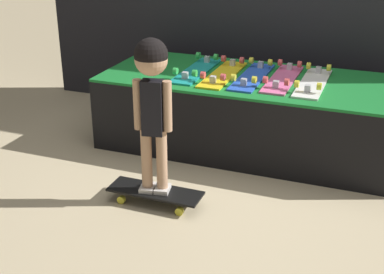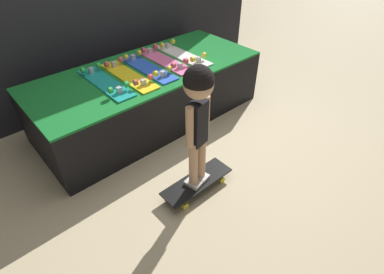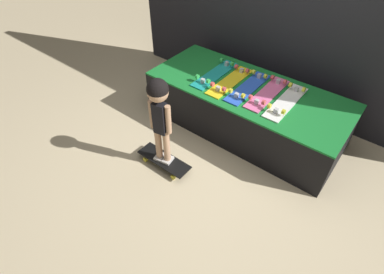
{
  "view_description": "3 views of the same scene",
  "coord_description": "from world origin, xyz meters",
  "px_view_note": "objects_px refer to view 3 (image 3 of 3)",
  "views": [
    {
      "loc": [
        0.97,
        -3.31,
        1.78
      ],
      "look_at": [
        -0.23,
        -0.17,
        0.33
      ],
      "focal_mm": 50.0,
      "sensor_mm": 36.0,
      "label": 1
    },
    {
      "loc": [
        -1.49,
        -1.77,
        1.86
      ],
      "look_at": [
        -0.17,
        -0.31,
        0.31
      ],
      "focal_mm": 28.0,
      "sensor_mm": 36.0,
      "label": 2
    },
    {
      "loc": [
        1.28,
        -2.11,
        2.46
      ],
      "look_at": [
        -0.2,
        -0.23,
        0.26
      ],
      "focal_mm": 28.0,
      "sensor_mm": 36.0,
      "label": 3
    }
  ],
  "objects_px": {
    "skateboard_blue_on_rack": "(248,87)",
    "skateboard_white_on_rack": "(286,101)",
    "skateboard_on_floor": "(164,160)",
    "child": "(159,107)",
    "skateboard_teal_on_rack": "(215,74)",
    "skateboard_pink_on_rack": "(268,93)",
    "skateboard_yellow_on_rack": "(230,81)"
  },
  "relations": [
    {
      "from": "skateboard_blue_on_rack",
      "to": "skateboard_white_on_rack",
      "type": "distance_m",
      "value": 0.46
    },
    {
      "from": "skateboard_white_on_rack",
      "to": "skateboard_on_floor",
      "type": "height_order",
      "value": "skateboard_white_on_rack"
    },
    {
      "from": "skateboard_white_on_rack",
      "to": "child",
      "type": "xyz_separation_m",
      "value": [
        -0.8,
        -1.1,
        0.2
      ]
    },
    {
      "from": "skateboard_teal_on_rack",
      "to": "skateboard_blue_on_rack",
      "type": "xyz_separation_m",
      "value": [
        0.46,
        -0.01,
        0.0
      ]
    },
    {
      "from": "skateboard_on_floor",
      "to": "child",
      "type": "relative_size",
      "value": 0.62
    },
    {
      "from": "skateboard_pink_on_rack",
      "to": "skateboard_on_floor",
      "type": "bearing_deg",
      "value": -116.85
    },
    {
      "from": "skateboard_teal_on_rack",
      "to": "child",
      "type": "distance_m",
      "value": 1.12
    },
    {
      "from": "skateboard_teal_on_rack",
      "to": "skateboard_on_floor",
      "type": "relative_size",
      "value": 1.22
    },
    {
      "from": "skateboard_blue_on_rack",
      "to": "skateboard_white_on_rack",
      "type": "xyz_separation_m",
      "value": [
        0.46,
        0.01,
        0.0
      ]
    },
    {
      "from": "skateboard_blue_on_rack",
      "to": "skateboard_pink_on_rack",
      "type": "relative_size",
      "value": 1.0
    },
    {
      "from": "skateboard_yellow_on_rack",
      "to": "skateboard_pink_on_rack",
      "type": "distance_m",
      "value": 0.46
    },
    {
      "from": "skateboard_yellow_on_rack",
      "to": "child",
      "type": "xyz_separation_m",
      "value": [
        -0.11,
        -1.07,
        0.2
      ]
    },
    {
      "from": "skateboard_on_floor",
      "to": "child",
      "type": "distance_m",
      "value": 0.72
    },
    {
      "from": "skateboard_on_floor",
      "to": "child",
      "type": "xyz_separation_m",
      "value": [
        -0.0,
        0.0,
        0.72
      ]
    },
    {
      "from": "skateboard_yellow_on_rack",
      "to": "skateboard_pink_on_rack",
      "type": "relative_size",
      "value": 1.0
    },
    {
      "from": "skateboard_blue_on_rack",
      "to": "skateboard_pink_on_rack",
      "type": "bearing_deg",
      "value": 7.25
    },
    {
      "from": "skateboard_white_on_rack",
      "to": "skateboard_on_floor",
      "type": "relative_size",
      "value": 1.22
    },
    {
      "from": "skateboard_yellow_on_rack",
      "to": "skateboard_pink_on_rack",
      "type": "height_order",
      "value": "same"
    },
    {
      "from": "skateboard_yellow_on_rack",
      "to": "child",
      "type": "height_order",
      "value": "child"
    },
    {
      "from": "skateboard_blue_on_rack",
      "to": "skateboard_white_on_rack",
      "type": "bearing_deg",
      "value": 1.48
    },
    {
      "from": "skateboard_on_floor",
      "to": "child",
      "type": "bearing_deg",
      "value": 180.0
    },
    {
      "from": "skateboard_blue_on_rack",
      "to": "skateboard_pink_on_rack",
      "type": "distance_m",
      "value": 0.23
    },
    {
      "from": "skateboard_blue_on_rack",
      "to": "skateboard_white_on_rack",
      "type": "relative_size",
      "value": 1.0
    },
    {
      "from": "skateboard_teal_on_rack",
      "to": "skateboard_yellow_on_rack",
      "type": "distance_m",
      "value": 0.23
    },
    {
      "from": "skateboard_yellow_on_rack",
      "to": "skateboard_white_on_rack",
      "type": "bearing_deg",
      "value": 2.55
    },
    {
      "from": "skateboard_pink_on_rack",
      "to": "skateboard_white_on_rack",
      "type": "height_order",
      "value": "same"
    },
    {
      "from": "skateboard_teal_on_rack",
      "to": "child",
      "type": "bearing_deg",
      "value": -83.65
    },
    {
      "from": "skateboard_blue_on_rack",
      "to": "child",
      "type": "xyz_separation_m",
      "value": [
        -0.34,
        -1.09,
        0.2
      ]
    },
    {
      "from": "skateboard_yellow_on_rack",
      "to": "skateboard_blue_on_rack",
      "type": "relative_size",
      "value": 1.0
    },
    {
      "from": "skateboard_teal_on_rack",
      "to": "skateboard_white_on_rack",
      "type": "relative_size",
      "value": 1.0
    },
    {
      "from": "skateboard_white_on_rack",
      "to": "skateboard_yellow_on_rack",
      "type": "bearing_deg",
      "value": -177.45
    },
    {
      "from": "skateboard_on_floor",
      "to": "skateboard_yellow_on_rack",
      "type": "bearing_deg",
      "value": 84.26
    }
  ]
}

